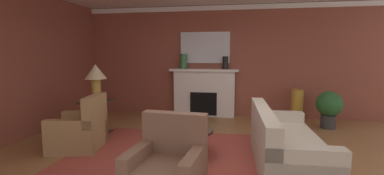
# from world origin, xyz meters

# --- Properties ---
(ground_plane) EXTENTS (9.82, 9.82, 0.00)m
(ground_plane) POSITION_xyz_m (0.00, 0.00, 0.00)
(ground_plane) COLOR olive
(wall_fireplace) EXTENTS (8.15, 0.12, 2.91)m
(wall_fireplace) POSITION_xyz_m (0.00, 3.19, 1.46)
(wall_fireplace) COLOR brown
(wall_fireplace) RESTS_ON ground_plane
(wall_window) EXTENTS (0.12, 6.86, 2.91)m
(wall_window) POSITION_xyz_m (-3.84, 0.30, 1.46)
(wall_window) COLOR brown
(wall_window) RESTS_ON ground_plane
(crown_moulding) EXTENTS (8.15, 0.08, 0.12)m
(crown_moulding) POSITION_xyz_m (0.00, 3.11, 2.83)
(crown_moulding) COLOR white
(area_rug) EXTENTS (3.68, 2.59, 0.01)m
(area_rug) POSITION_xyz_m (-0.52, 0.11, 0.01)
(area_rug) COLOR #993D33
(area_rug) RESTS_ON ground_plane
(fireplace) EXTENTS (1.80, 0.35, 1.26)m
(fireplace) POSITION_xyz_m (-0.57, 2.98, 0.59)
(fireplace) COLOR white
(fireplace) RESTS_ON ground_plane
(mantel_mirror) EXTENTS (1.31, 0.04, 0.81)m
(mantel_mirror) POSITION_xyz_m (-0.57, 3.10, 1.82)
(mantel_mirror) COLOR silver
(sofa) EXTENTS (0.98, 2.13, 0.85)m
(sofa) POSITION_xyz_m (1.04, -0.03, 0.30)
(sofa) COLOR beige
(sofa) RESTS_ON ground_plane
(armchair_near_window) EXTENTS (0.93, 0.93, 0.95)m
(armchair_near_window) POSITION_xyz_m (-2.35, 0.08, 0.31)
(armchair_near_window) COLOR #9E7A4C
(armchair_near_window) RESTS_ON ground_plane
(armchair_facing_fireplace) EXTENTS (0.86, 0.86, 0.95)m
(armchair_facing_fireplace) POSITION_xyz_m (-0.41, -1.22, 0.31)
(armchair_facing_fireplace) COLOR brown
(armchair_facing_fireplace) RESTS_ON ground_plane
(coffee_table) EXTENTS (1.00, 1.00, 0.45)m
(coffee_table) POSITION_xyz_m (-0.52, 0.11, 0.34)
(coffee_table) COLOR #3D2D1E
(coffee_table) RESTS_ON ground_plane
(side_table) EXTENTS (0.56, 0.56, 0.70)m
(side_table) POSITION_xyz_m (-2.51, 0.96, 0.40)
(side_table) COLOR #3D2D1E
(side_table) RESTS_ON ground_plane
(table_lamp) EXTENTS (0.44, 0.44, 0.75)m
(table_lamp) POSITION_xyz_m (-2.51, 0.96, 1.22)
(table_lamp) COLOR #B28E38
(table_lamp) RESTS_ON side_table
(vase_mantel_left) EXTENTS (0.18, 0.18, 0.39)m
(vase_mantel_left) POSITION_xyz_m (-1.12, 2.93, 1.45)
(vase_mantel_left) COLOR #33703D
(vase_mantel_left) RESTS_ON fireplace
(vase_tall_corner) EXTENTS (0.28, 0.28, 0.81)m
(vase_tall_corner) POSITION_xyz_m (1.73, 2.68, 0.40)
(vase_tall_corner) COLOR #B7892D
(vase_tall_corner) RESTS_ON ground_plane
(vase_mantel_right) EXTENTS (0.15, 0.15, 0.33)m
(vase_mantel_right) POSITION_xyz_m (-0.02, 2.93, 1.42)
(vase_mantel_right) COLOR black
(vase_mantel_right) RESTS_ON fireplace
(book_red_cover) EXTENTS (0.27, 0.19, 0.05)m
(book_red_cover) POSITION_xyz_m (-0.39, 0.01, 0.47)
(book_red_cover) COLOR maroon
(book_red_cover) RESTS_ON coffee_table
(book_art_folio) EXTENTS (0.19, 0.17, 0.05)m
(book_art_folio) POSITION_xyz_m (-0.46, 0.16, 0.53)
(book_art_folio) COLOR navy
(book_art_folio) RESTS_ON coffee_table
(book_small_novel) EXTENTS (0.26, 0.22, 0.03)m
(book_small_novel) POSITION_xyz_m (-0.45, 0.09, 0.57)
(book_small_novel) COLOR tan
(book_small_novel) RESTS_ON coffee_table
(potted_plant) EXTENTS (0.56, 0.56, 0.83)m
(potted_plant) POSITION_xyz_m (2.33, 2.28, 0.49)
(potted_plant) COLOR #333333
(potted_plant) RESTS_ON ground_plane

